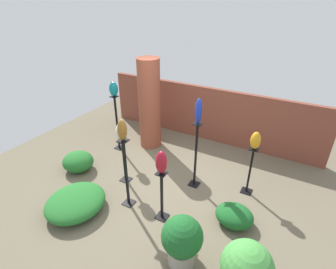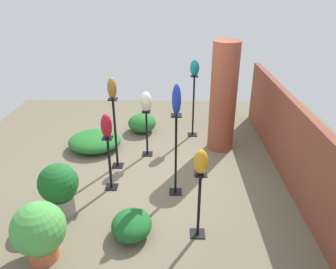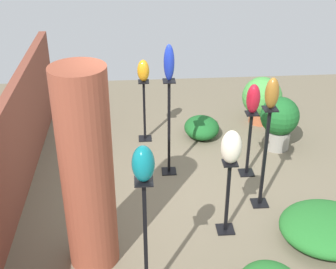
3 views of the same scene
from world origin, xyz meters
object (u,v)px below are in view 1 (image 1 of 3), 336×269
Objects in this scene: pedestal_ivory at (124,163)px; art_vase_ivory at (122,132)px; pedestal_teal at (117,125)px; pedestal_ruby at (162,198)px; pedestal_bronze at (126,176)px; art_vase_teal at (114,89)px; art_vase_bronze at (122,130)px; brick_pillar at (149,105)px; art_vase_ruby at (161,162)px; art_vase_amber at (256,140)px; pedestal_amber at (250,173)px; potted_plant_front_right at (246,268)px; potted_plant_walkway_edge at (182,240)px; art_vase_cobalt at (198,111)px; pedestal_cobalt at (196,158)px.

art_vase_ivory is (0.00, 0.00, 0.70)m from pedestal_ivory.
pedestal_teal is 3.56× the size of art_vase_ivory.
pedestal_ruby is 0.73m from pedestal_bronze.
pedestal_teal is at bearing 133.49° from pedestal_bronze.
art_vase_teal is 2.02m from art_vase_bronze.
art_vase_teal is at bearing 0.00° from pedestal_teal.
brick_pillar reaches higher than art_vase_bronze.
pedestal_teal is 2.60m from art_vase_ruby.
art_vase_bronze reaches higher than pedestal_ivory.
brick_pillar is 2.33× the size of pedestal_ruby.
art_vase_amber is 1.75m from art_vase_ruby.
art_vase_ruby is at bearing -34.84° from art_vase_teal.
pedestal_amber is at bearing -1.54° from pedestal_teal.
art_vase_ruby is 0.80m from art_vase_bronze.
potted_plant_front_right is at bearing -29.22° from art_vase_teal.
art_vase_bronze is 0.45× the size of potted_plant_walkway_edge.
art_vase_bronze is 0.47× the size of potted_plant_front_right.
art_vase_teal is 0.71× the size of art_vase_cobalt.
pedestal_ruby is 0.71m from art_vase_ruby.
potted_plant_walkway_edge is 0.87m from potted_plant_front_right.
pedestal_bronze is at bearing 156.36° from potted_plant_walkway_edge.
potted_plant_walkway_edge is (2.77, -2.07, -0.16)m from pedestal_teal.
pedestal_ruby is (2.09, -1.46, -0.21)m from pedestal_teal.
pedestal_amber is at bearing 78.16° from potted_plant_walkway_edge.
potted_plant_front_right is at bearing -21.91° from pedestal_ivory.
art_vase_teal is (-0.92, 0.94, 0.41)m from art_vase_ivory.
pedestal_cobalt is (2.21, -0.39, 0.00)m from pedestal_teal.
art_vase_teal is 2.25m from art_vase_cobalt.
art_vase_amber is at bearing -1.54° from art_vase_teal.
art_vase_teal is at bearing 170.08° from pedestal_cobalt.
pedestal_bronze is at bearing 165.79° from potted_plant_front_right.
brick_pillar is at bearing 166.53° from art_vase_amber.
pedestal_ivory is at bearing -159.26° from pedestal_amber.
potted_plant_walkway_edge is at bearing -101.84° from art_vase_amber.
pedestal_ivory reaches higher than potted_plant_walkway_edge.
art_vase_bronze is (-0.70, -0.01, 0.38)m from art_vase_ruby.
art_vase_amber is 1.12m from art_vase_cobalt.
pedestal_ruby is at bearing -63.43° from art_vase_ruby.
pedestal_bronze is at bearing -48.24° from pedestal_ivory.
pedestal_teal is at bearing 143.24° from potted_plant_walkway_edge.
art_vase_bronze is (-0.70, -0.01, 1.09)m from pedestal_ruby.
pedestal_teal is at bearing 134.41° from art_vase_ivory.
pedestal_amber is at bearing -1.54° from art_vase_teal.
brick_pillar is at bearing 150.39° from pedestal_cobalt.
art_vase_bronze is 1.83m from potted_plant_walkway_edge.
pedestal_bronze is at bearing -142.49° from art_vase_amber.
pedestal_ivory is at bearing -45.59° from pedestal_teal.
pedestal_ivory is (-2.26, -0.86, -0.03)m from pedestal_amber.
brick_pillar is 2.50m from art_vase_ruby.
pedestal_amber is 1.75m from pedestal_ruby.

